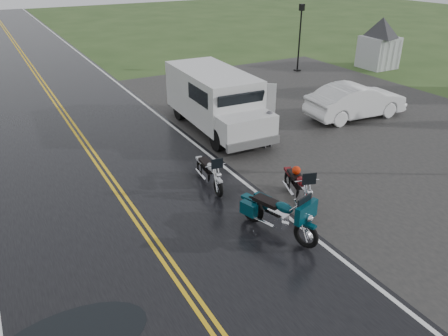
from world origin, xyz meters
name	(u,v)px	position (x,y,z in m)	size (l,w,h in m)	color
ground	(165,259)	(0.00, 0.00, 0.00)	(120.00, 120.00, 0.00)	#2D471E
road	(76,131)	(0.00, 10.00, 0.02)	(8.00, 100.00, 0.04)	black
parking_pad	(351,122)	(11.00, 5.00, 0.01)	(14.00, 24.00, 0.03)	black
visitor_center	(382,30)	(20.00, 12.00, 2.40)	(16.00, 10.00, 4.80)	#A8AAAD
motorcycle_red	(309,199)	(4.26, -0.26, 0.66)	(0.82, 2.24, 1.33)	#53090C
motorcycle_teal	(307,225)	(3.30, -1.35, 0.73)	(0.89, 2.45, 1.45)	#05313C
motorcycle_silver	(218,180)	(2.62, 2.02, 0.61)	(0.75, 2.07, 1.22)	#B6B8BF
van_white	(217,120)	(4.31, 5.19, 1.26)	(2.40, 6.41, 2.52)	silver
person_at_van	(268,130)	(6.14, 4.50, 0.74)	(0.54, 0.36, 1.49)	#515055
sedan_white	(356,101)	(11.62, 5.43, 0.78)	(1.64, 4.71, 1.55)	silver
lamp_post_far_right	(300,38)	(14.84, 13.81, 2.07)	(0.35, 0.35, 4.13)	black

